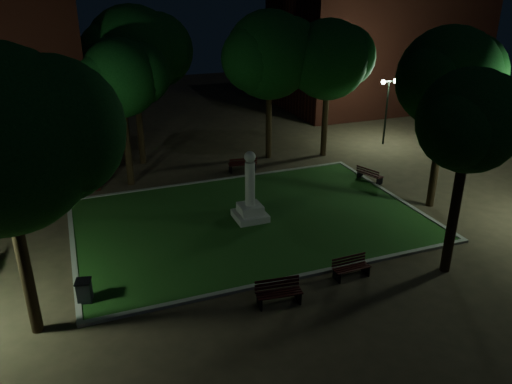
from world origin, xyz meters
TOP-DOWN VIEW (x-y plane):
  - ground at (0.00, 0.00)m, footprint 80.00×80.00m
  - lawn at (0.00, 2.00)m, footprint 15.00×10.00m
  - lawn_kerb at (0.00, 2.00)m, footprint 15.40×10.40m
  - monument at (0.00, 2.00)m, footprint 1.40×1.40m
  - building_far at (18.00, 20.00)m, footprint 16.00×10.00m
  - tree_west at (-8.72, -2.85)m, footprint 6.31×5.15m
  - tree_north_wl at (-4.31, 8.35)m, footprint 4.73×3.86m
  - tree_north_er at (4.20, 9.77)m, footprint 6.14×5.01m
  - tree_ne at (7.53, 8.95)m, footprint 5.67×4.63m
  - tree_east at (8.75, 0.41)m, footprint 5.50×4.49m
  - tree_se at (5.42, -4.56)m, footprint 4.30×3.51m
  - tree_far_north at (-3.13, 11.50)m, footprint 6.33×5.17m
  - lamppost_ne at (12.22, 9.55)m, footprint 1.18×0.28m
  - bench_near_left at (-1.30, -4.21)m, footprint 1.59×0.70m
  - bench_near_right at (1.81, -3.65)m, footprint 1.41×0.53m
  - bench_right_side at (7.61, 4.11)m, footprint 0.98×1.55m
  - bench_far_side at (1.78, 8.00)m, footprint 1.64×0.74m
  - trash_bin at (-7.35, -1.87)m, footprint 0.60×0.60m
  - bicycle at (-9.88, 6.31)m, footprint 1.92×0.70m

SIDE VIEW (x-z plane):
  - ground at x=0.00m, z-range 0.00..0.00m
  - lawn at x=0.00m, z-range 0.00..0.08m
  - lawn_kerb at x=0.00m, z-range 0.00..0.12m
  - bench_near_right at x=1.81m, z-range -0.02..0.75m
  - bench_right_side at x=7.61m, z-range -0.02..0.78m
  - bench_near_left at x=-1.30m, z-range -0.02..0.82m
  - bench_far_side at x=1.78m, z-range -0.03..0.84m
  - trash_bin at x=-7.35m, z-range 0.01..0.87m
  - bicycle at x=-9.88m, z-range 0.00..1.00m
  - monument at x=0.00m, z-range -0.64..2.56m
  - lamppost_ne at x=12.22m, z-range 0.87..5.13m
  - tree_north_wl at x=-4.31m, z-range 1.82..9.35m
  - tree_se at x=5.42m, z-range 1.97..9.46m
  - tree_ne at x=7.53m, z-range 1.73..9.84m
  - building_far at x=18.00m, z-range 0.00..12.00m
  - tree_east at x=8.75m, z-range 1.91..10.25m
  - tree_north_er at x=4.20m, z-range 1.79..10.41m
  - tree_west at x=-8.72m, z-range 1.77..10.48m
  - tree_far_north at x=-3.13m, z-range 1.87..10.78m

